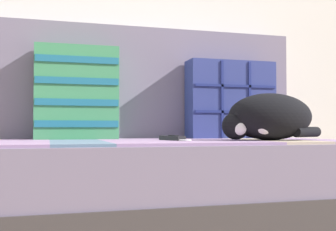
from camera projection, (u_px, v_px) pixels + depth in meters
couch at (125, 189)px, 1.72m from camera, size 1.91×0.88×0.39m
sofa_backrest at (112, 83)px, 2.09m from camera, size 1.87×0.14×0.55m
throw_pillow_quilted at (230, 100)px, 2.10m from camera, size 0.44×0.14×0.38m
throw_pillow_striped at (77, 93)px, 1.90m from camera, size 0.37×0.14×0.42m
sleeping_cat at (267, 118)px, 1.71m from camera, size 0.43×0.23×0.19m
game_remote_far at (173, 138)px, 1.70m from camera, size 0.09×0.21×0.02m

